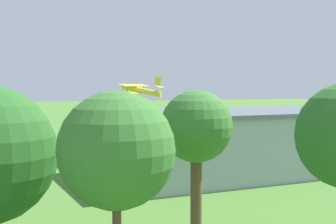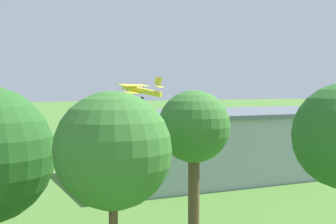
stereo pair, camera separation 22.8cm
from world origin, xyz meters
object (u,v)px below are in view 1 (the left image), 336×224
(person_beside_truck, at_px, (222,143))
(person_crossing_taxiway, at_px, (146,146))
(car_green, at_px, (71,157))
(person_watching_takeoff, at_px, (269,140))
(windsock, at_px, (102,106))
(hangar, at_px, (253,141))
(tree_behind_hangar_left, at_px, (116,151))
(person_at_fence_line, at_px, (112,152))
(tree_by_windsock, at_px, (196,128))
(biplane, at_px, (140,90))
(car_blue, at_px, (7,163))

(person_beside_truck, distance_m, person_crossing_taxiway, 10.79)
(car_green, bearing_deg, person_watching_takeoff, -171.43)
(person_crossing_taxiway, distance_m, windsock, 22.23)
(hangar, height_order, car_green, hangar)
(car_green, height_order, tree_behind_hangar_left, tree_behind_hangar_left)
(person_at_fence_line, height_order, tree_by_windsock, tree_by_windsock)
(person_watching_takeoff, xyz_separation_m, tree_behind_hangar_left, (34.82, 35.94, 4.97))
(tree_by_windsock, bearing_deg, tree_behind_hangar_left, 33.27)
(car_green, bearing_deg, tree_by_windsock, 92.91)
(person_beside_truck, height_order, tree_by_windsock, tree_by_windsock)
(biplane, relative_size, person_crossing_taxiway, 4.75)
(person_watching_takeoff, bearing_deg, person_crossing_taxiway, -0.39)
(person_crossing_taxiway, bearing_deg, person_at_fence_line, 28.98)
(person_at_fence_line, relative_size, tree_behind_hangar_left, 0.21)
(tree_behind_hangar_left, bearing_deg, person_watching_takeoff, -134.09)
(car_green, distance_m, person_beside_truck, 21.80)
(car_blue, relative_size, windsock, 0.74)
(windsock, bearing_deg, person_beside_truck, 114.16)
(tree_behind_hangar_left, relative_size, tree_by_windsock, 1.00)
(person_beside_truck, height_order, person_watching_takeoff, person_beside_truck)
(person_crossing_taxiway, relative_size, tree_behind_hangar_left, 0.21)
(hangar, xyz_separation_m, tree_behind_hangar_left, (20.90, 19.76, 2.62))
(car_blue, distance_m, person_watching_takeoff, 37.57)
(car_green, height_order, person_watching_takeoff, car_green)
(hangar, xyz_separation_m, person_beside_truck, (-5.30, -15.22, -2.24))
(car_blue, xyz_separation_m, person_at_fence_line, (-12.17, -3.57, 0.03))
(hangar, distance_m, tree_by_windsock, 21.85)
(car_green, height_order, tree_by_windsock, tree_by_windsock)
(person_crossing_taxiway, height_order, tree_by_windsock, tree_by_windsock)
(biplane, xyz_separation_m, person_watching_takeoff, (-14.37, 15.60, -7.30))
(car_blue, distance_m, tree_by_windsock, 27.31)
(hangar, height_order, tree_behind_hangar_left, tree_behind_hangar_left)
(tree_by_windsock, bearing_deg, hangar, -133.20)
(biplane, relative_size, person_watching_takeoff, 5.29)
(hangar, xyz_separation_m, person_watching_takeoff, (-13.92, -16.18, -2.35))
(car_blue, distance_m, windsock, 33.97)
(person_watching_takeoff, bearing_deg, car_green, 8.57)
(person_beside_truck, bearing_deg, hangar, 70.81)
(biplane, xyz_separation_m, car_blue, (22.64, 22.07, -7.21))
(hangar, xyz_separation_m, car_blue, (23.08, -9.70, -2.26))
(person_crossing_taxiway, xyz_separation_m, tree_by_windsock, (9.37, 32.08, 5.33))
(person_at_fence_line, height_order, person_watching_takeoff, person_at_fence_line)
(hangar, distance_m, tree_behind_hangar_left, 28.88)
(biplane, relative_size, tree_behind_hangar_left, 0.98)
(biplane, height_order, person_at_fence_line, biplane)
(biplane, bearing_deg, windsock, -54.46)
(person_crossing_taxiway, bearing_deg, hangar, 108.44)
(hangar, bearing_deg, person_beside_truck, -109.19)
(biplane, height_order, windsock, biplane)
(person_at_fence_line, xyz_separation_m, person_crossing_taxiway, (-5.47, -3.03, -0.02))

